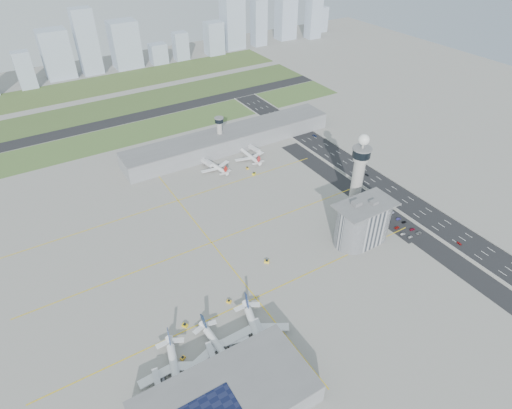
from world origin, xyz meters
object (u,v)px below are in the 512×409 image
car_lot_8 (404,222)px  car_hw_0 (459,243)px  tug_1 (185,325)px  car_lot_4 (383,218)px  control_tower (359,171)px  car_lot_11 (383,207)px  airplane_far_b (249,154)px  car_lot_7 (412,229)px  car_lot_10 (391,213)px  airplane_far_a (215,164)px  tug_4 (254,173)px  car_lot_9 (398,219)px  airplane_near_c (256,330)px  car_lot_1 (403,234)px  car_hw_4 (270,118)px  car_lot_3 (389,222)px  secondary_tower (220,130)px  airplane_near_a (175,370)px  jet_bridge_near_0 (161,396)px  jet_bridge_far_1 (249,147)px  car_lot_6 (419,233)px  jet_bridge_far_0 (202,161)px  car_hw_1 (367,175)px  car_hw_2 (315,136)px  jet_bridge_near_1 (216,367)px  tug_5 (247,168)px  jet_bridge_near_2 (265,341)px  tug_2 (229,301)px  admin_building (363,222)px  car_lot_2 (397,228)px  car_lot_0 (410,237)px  tug_0 (183,358)px  tug_3 (267,261)px  car_lot_5 (375,214)px

car_lot_8 → car_hw_0: car_lot_8 is taller
tug_1 → car_lot_4: tug_1 is taller
control_tower → car_lot_11: size_ratio=14.73×
airplane_far_b → car_lot_11: size_ratio=8.30×
car_lot_7 → car_lot_10: bearing=2.2°
airplane_far_a → car_hw_0: (100.20, -180.44, -4.31)m
tug_4 → car_lot_4: size_ratio=0.91×
car_lot_4 → car_lot_8: 15.65m
car_lot_9 → control_tower: bearing=37.0°
airplane_near_c → car_lot_1: bearing=113.2°
car_lot_4 → car_hw_4: car_hw_4 is taller
tug_1 → car_lot_3: (169.06, 8.01, -0.34)m
control_tower → secondary_tower: bearing=106.5°
airplane_near_a → jet_bridge_near_0: bearing=-43.5°
jet_bridge_near_0 → jet_bridge_far_1: size_ratio=1.00×
car_lot_8 → car_lot_6: bearing=-179.0°
car_lot_6 → car_hw_4: size_ratio=1.20×
jet_bridge_far_0 → tug_4: (30.76, -40.08, -1.90)m
car_lot_10 → car_hw_1: car_lot_10 is taller
car_hw_1 → car_hw_2: size_ratio=0.81×
tug_1 → car_lot_6: 178.78m
airplane_far_b → jet_bridge_near_1: (-126.65, -179.00, -2.24)m
tug_5 → car_hw_1: size_ratio=0.79×
jet_bridge_near_2 → car_lot_9: bearing=-64.4°
jet_bridge_far_0 → car_lot_7: 189.23m
tug_2 → car_lot_9: (148.38, 4.35, -0.16)m
car_lot_9 → tug_2: bearing=92.3°
airplane_far_b → tug_1: 194.16m
car_hw_2 → tug_1: bearing=-152.5°
secondary_tower → car_lot_9: secondary_tower is taller
admin_building → car_lot_10: size_ratio=9.06×
airplane_near_a → car_lot_2: size_ratio=10.66×
admin_building → car_lot_0: 39.47m
airplane_far_a → tug_4: (24.75, -26.04, -4.00)m
airplane_far_a → car_lot_7: airplane_far_a is taller
tug_0 → car_hw_1: size_ratio=0.75×
jet_bridge_near_2 → tug_3: 64.40m
jet_bridge_near_2 → car_lot_4: jet_bridge_near_2 is taller
car_hw_4 → jet_bridge_near_1: bearing=-127.1°
jet_bridge_near_2 → car_hw_2: size_ratio=3.03×
car_lot_5 → airplane_far_a: bearing=38.9°
secondary_tower → car_lot_1: bearing=-74.2°
jet_bridge_near_1 → car_lot_1: 167.28m
tug_2 → tug_4: bearing=18.4°
tug_5 → car_lot_7: (59.56, -137.53, -0.23)m
tug_2 → car_lot_9: tug_2 is taller
car_lot_2 → car_lot_8: car_lot_8 is taller
secondary_tower → jet_bridge_far_1: (22.00, -18.00, -15.95)m
secondary_tower → tug_4: 60.82m
control_tower → car_lot_5: 38.76m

